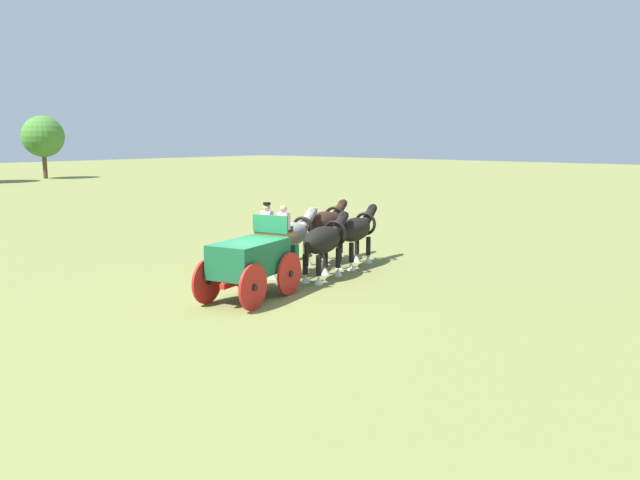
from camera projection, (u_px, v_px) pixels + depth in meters
The scene contains 7 objects.
ground_plane at pixel (250, 299), 19.23m from camera, with size 220.00×220.00×0.00m, color olive.
show_wagon at pixel (252, 258), 19.18m from camera, with size 5.58×2.35×2.78m.
draft_horse_rear_near at pixel (292, 236), 22.45m from camera, with size 3.12×1.28×2.25m.
draft_horse_rear_off at pixel (324, 241), 21.85m from camera, with size 3.10×1.34×2.18m.
draft_horse_lead_near at pixel (325, 225), 24.68m from camera, with size 3.10×1.41×2.33m.
draft_horse_lead_off at pixel (356, 230), 24.12m from camera, with size 3.20×1.33×2.20m.
tree_g at pixel (43, 137), 74.49m from camera, with size 4.80×4.80×7.31m.
Camera 1 is at (-12.94, -13.66, 4.82)m, focal length 35.88 mm.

